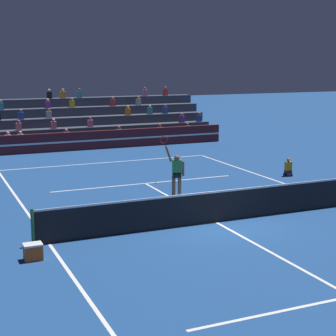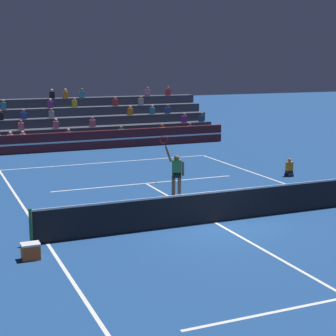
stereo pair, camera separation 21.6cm
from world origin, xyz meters
name	(u,v)px [view 1 (the left image)]	position (x,y,z in m)	size (l,w,h in m)	color
ground_plane	(216,222)	(0.00, 0.00, 0.00)	(120.00, 120.00, 0.00)	navy
court_lines	(216,222)	(0.00, 0.00, 0.00)	(11.10, 23.90, 0.01)	white
tennis_net	(216,206)	(0.00, 0.00, 0.54)	(12.00, 0.10, 1.10)	#2D6B38
sponsor_banner_wall	(84,141)	(0.00, 16.42, 0.55)	(18.00, 0.26, 1.10)	#51191E
bleacher_stand	(68,126)	(-0.01, 20.22, 1.02)	(18.47, 4.75, 3.38)	#383D4C
ball_kid_courtside	(288,169)	(6.59, 5.27, 0.33)	(0.30, 0.36, 0.84)	black
tennis_player	(176,174)	(0.12, 3.43, 0.99)	(0.93, 0.50, 2.49)	brown
tennis_ball	(156,183)	(0.40, 6.21, 0.03)	(0.07, 0.07, 0.07)	#C6DB33
equipment_cooler	(33,252)	(-6.16, -1.15, 0.23)	(0.50, 0.38, 0.45)	#D84C19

